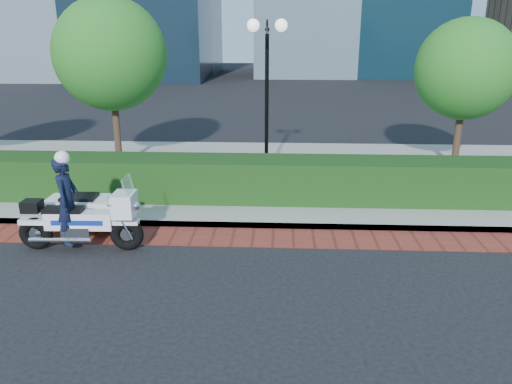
{
  "coord_description": "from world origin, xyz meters",
  "views": [
    {
      "loc": [
        1.36,
        -7.98,
        4.07
      ],
      "look_at": [
        0.9,
        1.49,
        1.0
      ],
      "focal_mm": 35.0,
      "sensor_mm": 36.0,
      "label": 1
    }
  ],
  "objects_px": {
    "tree_b": "(110,54)",
    "tree_c": "(466,69)",
    "police_motorcycle": "(81,211)",
    "lamppost": "(267,76)"
  },
  "relations": [
    {
      "from": "tree_b",
      "to": "tree_c",
      "type": "height_order",
      "value": "tree_b"
    },
    {
      "from": "police_motorcycle",
      "to": "lamppost",
      "type": "bearing_deg",
      "value": 47.4
    },
    {
      "from": "tree_c",
      "to": "lamppost",
      "type": "bearing_deg",
      "value": -166.7
    },
    {
      "from": "police_motorcycle",
      "to": "tree_c",
      "type": "bearing_deg",
      "value": 29.25
    },
    {
      "from": "tree_b",
      "to": "tree_c",
      "type": "relative_size",
      "value": 1.14
    },
    {
      "from": "tree_b",
      "to": "police_motorcycle",
      "type": "height_order",
      "value": "tree_b"
    },
    {
      "from": "tree_c",
      "to": "police_motorcycle",
      "type": "xyz_separation_m",
      "value": [
        -9.07,
        -5.38,
        -2.37
      ]
    },
    {
      "from": "police_motorcycle",
      "to": "tree_b",
      "type": "bearing_deg",
      "value": 98.41
    },
    {
      "from": "tree_b",
      "to": "tree_c",
      "type": "bearing_deg",
      "value": -0.0
    },
    {
      "from": "lamppost",
      "to": "tree_b",
      "type": "relative_size",
      "value": 0.86
    }
  ]
}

